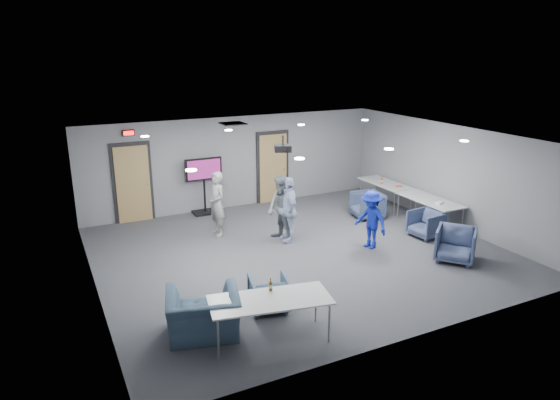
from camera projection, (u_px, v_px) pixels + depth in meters
name	position (u px, v px, depth m)	size (l,w,h in m)	color
floor	(299.00, 252.00, 11.69)	(9.00, 9.00, 0.00)	#313338
ceiling	(301.00, 138.00, 10.91)	(9.00, 9.00, 0.00)	silver
wall_back	(235.00, 162.00, 14.73)	(9.00, 0.02, 2.70)	slate
wall_front	(420.00, 262.00, 7.87)	(9.00, 0.02, 2.70)	slate
wall_left	(90.00, 227.00, 9.40)	(0.02, 8.00, 2.70)	slate
wall_right	(449.00, 176.00, 13.21)	(0.02, 8.00, 2.70)	slate
door_left	(133.00, 184.00, 13.50)	(1.06, 0.17, 2.24)	black
door_right	(273.00, 168.00, 15.28)	(1.06, 0.17, 2.24)	black
exit_sign	(129.00, 133.00, 13.08)	(0.32, 0.08, 0.16)	black
hvac_diffuser	(233.00, 124.00, 13.10)	(0.60, 0.60, 0.03)	black
downlights	(301.00, 139.00, 10.91)	(6.18, 3.78, 0.02)	white
person_a	(217.00, 204.00, 12.56)	(0.60, 0.39, 1.65)	gray
person_b	(282.00, 209.00, 12.13)	(0.80, 0.63, 1.65)	slate
person_c	(288.00, 209.00, 12.16)	(0.95, 0.40, 1.63)	#B2C0E4
person_d	(371.00, 220.00, 11.77)	(0.91, 0.52, 1.40)	navy
chair_right_a	(367.00, 205.00, 13.98)	(0.78, 0.80, 0.73)	#3C4A68
chair_right_b	(426.00, 224.00, 12.56)	(0.72, 0.74, 0.68)	#3C4869
chair_right_c	(455.00, 245.00, 11.12)	(0.82, 0.85, 0.77)	#3B4666
chair_front_a	(269.00, 293.00, 9.06)	(0.68, 0.70, 0.63)	#3C5369
chair_front_b	(203.00, 314.00, 8.21)	(1.18, 1.03, 0.76)	#3B5166
table_right_a	(385.00, 184.00, 14.90)	(0.76, 1.82, 0.73)	silver
table_right_b	(430.00, 201.00, 13.27)	(0.80, 1.91, 0.73)	silver
table_front_left	(270.00, 301.00, 8.01)	(2.08, 1.18, 0.73)	silver
bottle_front	(271.00, 286.00, 8.24)	(0.06, 0.06, 0.23)	#5E3B10
bottle_right	(382.00, 181.00, 14.78)	(0.06, 0.06, 0.23)	#5E3B10
snack_box	(398.00, 186.00, 14.45)	(0.18, 0.12, 0.04)	#D25434
wrapper	(439.00, 203.00, 12.88)	(0.21, 0.14, 0.05)	silver
tv_stand	(204.00, 182.00, 14.19)	(1.06, 0.50, 1.63)	black
projector	(283.00, 148.00, 11.34)	(0.47, 0.44, 0.37)	black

